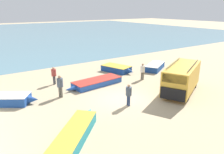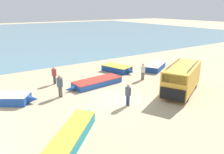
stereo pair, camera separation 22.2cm
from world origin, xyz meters
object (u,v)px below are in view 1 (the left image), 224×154
at_px(fishing_rowboat_2, 155,66).
at_px(fisherman_3, 54,74).
at_px(fishing_rowboat_0, 96,82).
at_px(fisherman_1, 60,84).
at_px(fishing_rowboat_3, 8,99).
at_px(parked_van, 182,78).
at_px(fisherman_0, 143,70).
at_px(fisherman_2, 129,93).
at_px(fishing_rowboat_4, 76,133).
at_px(fishing_rowboat_1, 117,69).

bearing_deg(fishing_rowboat_2, fisherman_3, 142.63).
bearing_deg(fishing_rowboat_0, fisherman_1, 8.29).
bearing_deg(fishing_rowboat_3, parked_van, 9.37).
distance_m(fisherman_0, fisherman_2, 6.16).
relative_size(fishing_rowboat_2, fishing_rowboat_4, 0.92).
distance_m(fishing_rowboat_1, fisherman_2, 8.77).
bearing_deg(parked_van, fishing_rowboat_1, -110.32).
bearing_deg(fisherman_1, fishing_rowboat_4, 43.30).
bearing_deg(fishing_rowboat_4, fisherman_2, -26.26).
height_order(parked_van, fishing_rowboat_4, parked_van).
distance_m(parked_van, fishing_rowboat_3, 13.47).
bearing_deg(fisherman_3, fishing_rowboat_2, 42.85).
relative_size(fisherman_1, fisherman_3, 1.09).
distance_m(fishing_rowboat_4, fisherman_3, 9.28).
bearing_deg(fishing_rowboat_0, fisherman_3, -42.87).
bearing_deg(fishing_rowboat_0, fishing_rowboat_3, -6.07).
distance_m(fishing_rowboat_0, fisherman_2, 5.11).
bearing_deg(fishing_rowboat_0, fishing_rowboat_1, -153.88).
bearing_deg(fishing_rowboat_0, fisherman_2, 81.89).
distance_m(parked_van, fishing_rowboat_2, 7.18).
relative_size(fishing_rowboat_1, fisherman_1, 2.19).
relative_size(fishing_rowboat_0, fisherman_1, 3.14).
height_order(fishing_rowboat_0, fishing_rowboat_3, fishing_rowboat_3).
bearing_deg(fisherman_1, fishing_rowboat_2, 155.75).
bearing_deg(fisherman_1, fisherman_3, -134.27).
bearing_deg(fishing_rowboat_2, fishing_rowboat_0, 155.94).
bearing_deg(parked_van, fishing_rowboat_0, -73.67).
height_order(fishing_rowboat_1, fisherman_3, fisherman_3).
distance_m(fishing_rowboat_0, fisherman_1, 3.86).
bearing_deg(fishing_rowboat_4, fishing_rowboat_2, -15.46).
bearing_deg(fishing_rowboat_4, fisherman_1, 31.09).
distance_m(fishing_rowboat_3, fisherman_2, 8.75).
relative_size(fishing_rowboat_1, fishing_rowboat_2, 0.95).
relative_size(fishing_rowboat_3, fishing_rowboat_4, 0.87).
distance_m(fishing_rowboat_2, fishing_rowboat_4, 15.44).
relative_size(fishing_rowboat_4, fisherman_1, 2.51).
xyz_separation_m(fishing_rowboat_3, fisherman_2, (7.03, -5.17, 0.62)).
bearing_deg(fishing_rowboat_2, fishing_rowboat_1, 128.64).
height_order(fisherman_0, fisherman_3, fisherman_3).
bearing_deg(fisherman_1, fishing_rowboat_0, 160.85).
relative_size(fishing_rowboat_0, fisherman_0, 3.47).
bearing_deg(fishing_rowboat_0, parked_van, 127.49).
distance_m(fishing_rowboat_1, fishing_rowboat_2, 4.50).
xyz_separation_m(fishing_rowboat_0, fisherman_1, (-3.67, -0.88, 0.80)).
relative_size(fisherman_1, fisherman_2, 1.10).
xyz_separation_m(fishing_rowboat_3, fisherman_0, (11.82, -1.29, 0.62)).
xyz_separation_m(fishing_rowboat_0, fisherman_0, (4.52, -1.17, 0.70)).
xyz_separation_m(fishing_rowboat_2, fisherman_3, (-11.34, 1.46, 0.65)).
height_order(fishing_rowboat_0, fisherman_0, fisherman_0).
xyz_separation_m(fishing_rowboat_4, fisherman_3, (2.13, 9.01, 0.65)).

